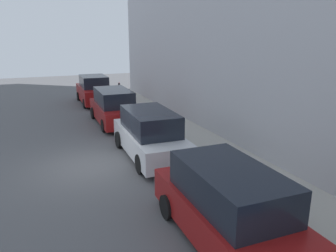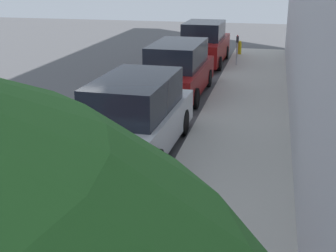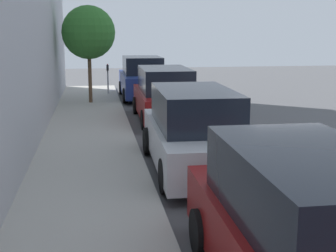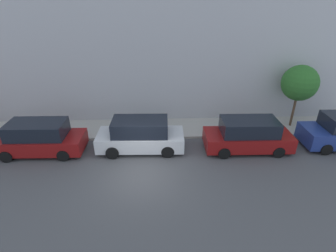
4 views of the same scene
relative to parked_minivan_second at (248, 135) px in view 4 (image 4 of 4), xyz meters
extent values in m
plane|color=#515154|center=(-2.13, 5.99, -0.92)|extent=(60.00, 60.00, 0.00)
cube|color=#B2ADA3|center=(2.70, 5.99, -0.85)|extent=(2.67, 32.00, 0.15)
cube|color=#B7B7BC|center=(5.04, 5.99, 5.20)|extent=(2.00, 32.00, 12.23)
cylinder|color=black|center=(-0.74, -4.30, -0.58)|extent=(0.22, 0.68, 0.68)
cylinder|color=black|center=(1.12, -4.30, -0.58)|extent=(0.22, 0.68, 0.68)
cube|color=maroon|center=(0.00, 0.00, -0.28)|extent=(1.97, 4.93, 0.84)
cube|color=black|center=(0.00, 0.00, 0.56)|extent=(1.72, 3.12, 0.84)
cylinder|color=black|center=(-0.90, 1.52, -0.59)|extent=(0.22, 0.66, 0.66)
cylinder|color=black|center=(0.90, 1.52, -0.59)|extent=(0.22, 0.66, 0.66)
cylinder|color=black|center=(-0.90, -1.52, -0.59)|extent=(0.22, 0.66, 0.66)
cylinder|color=black|center=(0.90, -1.52, -0.59)|extent=(0.22, 0.66, 0.66)
cube|color=silver|center=(0.25, 6.13, -0.28)|extent=(2.03, 4.95, 0.84)
cube|color=black|center=(0.25, 6.13, 0.56)|extent=(1.75, 3.14, 0.84)
cylinder|color=black|center=(-0.65, 7.65, -0.56)|extent=(0.22, 0.72, 0.72)
cylinder|color=black|center=(1.15, 7.65, -0.56)|extent=(0.22, 0.72, 0.72)
cylinder|color=black|center=(-0.65, 4.62, -0.56)|extent=(0.22, 0.72, 0.72)
cylinder|color=black|center=(1.15, 4.62, -0.56)|extent=(0.22, 0.72, 0.72)
cube|color=maroon|center=(0.14, 11.79, -0.28)|extent=(1.98, 4.93, 0.84)
cube|color=black|center=(0.14, 11.79, 0.56)|extent=(1.72, 3.13, 0.84)
cylinder|color=black|center=(-0.76, 13.31, -0.59)|extent=(0.22, 0.67, 0.67)
cylinder|color=black|center=(1.04, 13.31, -0.59)|extent=(0.22, 0.67, 0.67)
cylinder|color=black|center=(-0.76, 10.27, -0.59)|extent=(0.22, 0.67, 0.67)
cylinder|color=black|center=(1.04, 10.27, -0.59)|extent=(0.22, 0.67, 0.67)
cylinder|color=brown|center=(2.66, -3.84, 0.41)|extent=(0.15, 0.15, 2.36)
sphere|color=#2D6B28|center=(2.66, -3.84, 2.20)|extent=(2.25, 2.25, 2.25)
camera|label=1|loc=(-3.91, -5.74, 3.84)|focal=35.00mm
camera|label=2|loc=(3.44, -4.33, 3.45)|focal=50.00mm
camera|label=3|loc=(2.52, 16.49, 2.30)|focal=50.00mm
camera|label=4|loc=(-12.86, 5.09, 7.28)|focal=28.00mm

